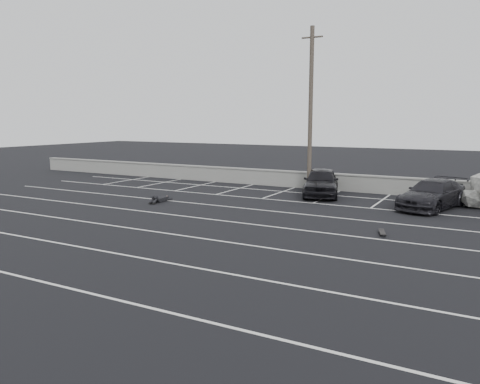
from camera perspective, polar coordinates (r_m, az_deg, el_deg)
The scene contains 8 objects.
ground at distance 17.38m, azimuth -4.46°, elevation -5.70°, with size 120.00×120.00×0.00m, color black.
seawall at distance 29.80m, azimuth 10.35°, elevation 1.34°, with size 50.00×0.45×1.06m.
stall_lines at distance 21.15m, azimuth 1.88°, elevation -3.04°, with size 36.00×20.05×0.01m.
car_left at distance 27.29m, azimuth 9.86°, elevation 1.23°, with size 1.91×4.75×1.62m, color black.
car_right at distance 24.90m, azimuth 22.40°, elevation -0.26°, with size 1.99×4.90×1.42m, color black.
utility_pole at distance 29.07m, azimuth 8.60°, elevation 9.96°, with size 1.31×0.26×9.83m.
person at distance 25.52m, azimuth -9.44°, elevation -0.62°, with size 1.13×2.28×0.44m, color black, non-canonical shape.
skateboard at distance 18.73m, azimuth 16.96°, elevation -4.77°, with size 0.43×0.82×0.10m.
Camera 1 is at (9.21, -14.09, 4.34)m, focal length 35.00 mm.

